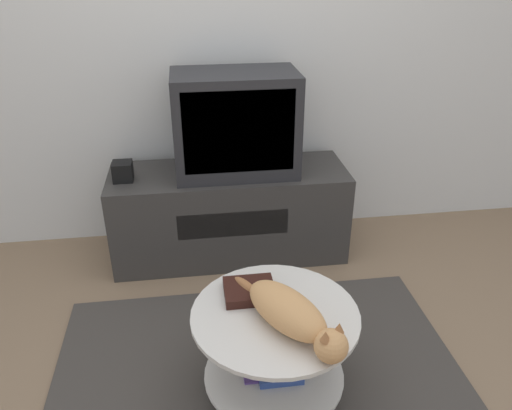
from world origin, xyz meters
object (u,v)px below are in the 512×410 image
object	(u,v)px
cat	(292,314)
speaker	(123,171)
dvd_box	(249,291)
tv	(235,124)

from	to	relation	value
cat	speaker	bearing A→B (deg)	179.87
speaker	dvd_box	bearing A→B (deg)	-59.09
tv	speaker	distance (m)	0.67
tv	cat	bearing A→B (deg)	-86.46
dvd_box	cat	bearing A→B (deg)	-60.02
tv	speaker	bearing A→B (deg)	-176.04
tv	dvd_box	xyz separation A→B (m)	(-0.05, -1.00, -0.37)
tv	cat	xyz separation A→B (m)	(0.08, -1.22, -0.32)
dvd_box	cat	size ratio (longest dim) A/B	0.38
dvd_box	cat	distance (m)	0.26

